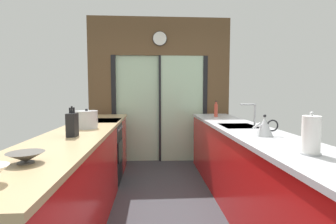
{
  "coord_description": "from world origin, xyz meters",
  "views": [
    {
      "loc": [
        -0.16,
        -2.48,
        1.34
      ],
      "look_at": [
        0.05,
        0.78,
        1.07
      ],
      "focal_mm": 27.6,
      "sensor_mm": 36.0,
      "label": 1
    }
  ],
  "objects_px": {
    "stock_pot": "(87,119)",
    "oven_range": "(100,152)",
    "soap_bottle": "(216,110)",
    "mixing_bowl_far": "(26,157)",
    "paper_towel_roll": "(311,135)",
    "knife_block": "(72,125)",
    "kettle": "(265,126)"
  },
  "relations": [
    {
      "from": "soap_bottle",
      "to": "kettle",
      "type": "bearing_deg",
      "value": -89.93
    },
    {
      "from": "mixing_bowl_far",
      "to": "knife_block",
      "type": "distance_m",
      "value": 0.9
    },
    {
      "from": "mixing_bowl_far",
      "to": "paper_towel_roll",
      "type": "bearing_deg",
      "value": 3.15
    },
    {
      "from": "oven_range",
      "to": "kettle",
      "type": "xyz_separation_m",
      "value": [
        1.8,
        -1.42,
        0.55
      ]
    },
    {
      "from": "mixing_bowl_far",
      "to": "paper_towel_roll",
      "type": "height_order",
      "value": "paper_towel_roll"
    },
    {
      "from": "knife_block",
      "to": "mixing_bowl_far",
      "type": "bearing_deg",
      "value": -90.0
    },
    {
      "from": "oven_range",
      "to": "paper_towel_roll",
      "type": "distance_m",
      "value": 2.84
    },
    {
      "from": "mixing_bowl_far",
      "to": "soap_bottle",
      "type": "xyz_separation_m",
      "value": [
        1.78,
        2.61,
        0.08
      ]
    },
    {
      "from": "oven_range",
      "to": "kettle",
      "type": "distance_m",
      "value": 2.36
    },
    {
      "from": "knife_block",
      "to": "soap_bottle",
      "type": "bearing_deg",
      "value": 43.94
    },
    {
      "from": "mixing_bowl_far",
      "to": "soap_bottle",
      "type": "height_order",
      "value": "soap_bottle"
    },
    {
      "from": "kettle",
      "to": "stock_pot",
      "type": "bearing_deg",
      "value": 160.74
    },
    {
      "from": "stock_pot",
      "to": "paper_towel_roll",
      "type": "bearing_deg",
      "value": -36.64
    },
    {
      "from": "oven_range",
      "to": "mixing_bowl_far",
      "type": "relative_size",
      "value": 4.38
    },
    {
      "from": "knife_block",
      "to": "kettle",
      "type": "height_order",
      "value": "knife_block"
    },
    {
      "from": "paper_towel_roll",
      "to": "soap_bottle",
      "type": "bearing_deg",
      "value": 90.0
    },
    {
      "from": "kettle",
      "to": "mixing_bowl_far",
      "type": "bearing_deg",
      "value": -155.84
    },
    {
      "from": "stock_pot",
      "to": "oven_range",
      "type": "bearing_deg",
      "value": 91.33
    },
    {
      "from": "oven_range",
      "to": "knife_block",
      "type": "relative_size",
      "value": 3.29
    },
    {
      "from": "mixing_bowl_far",
      "to": "knife_block",
      "type": "relative_size",
      "value": 0.75
    },
    {
      "from": "oven_range",
      "to": "kettle",
      "type": "height_order",
      "value": "kettle"
    },
    {
      "from": "soap_bottle",
      "to": "oven_range",
      "type": "bearing_deg",
      "value": -167.68
    },
    {
      "from": "oven_range",
      "to": "soap_bottle",
      "type": "distance_m",
      "value": 1.93
    },
    {
      "from": "soap_bottle",
      "to": "paper_towel_roll",
      "type": "xyz_separation_m",
      "value": [
        0.0,
        -2.51,
        0.02
      ]
    },
    {
      "from": "stock_pot",
      "to": "paper_towel_roll",
      "type": "distance_m",
      "value": 2.22
    },
    {
      "from": "oven_range",
      "to": "mixing_bowl_far",
      "type": "distance_m",
      "value": 2.27
    },
    {
      "from": "knife_block",
      "to": "stock_pot",
      "type": "xyz_separation_m",
      "value": [
        -0.0,
        0.53,
        -0.01
      ]
    },
    {
      "from": "oven_range",
      "to": "kettle",
      "type": "bearing_deg",
      "value": -38.17
    },
    {
      "from": "stock_pot",
      "to": "soap_bottle",
      "type": "relative_size",
      "value": 0.97
    },
    {
      "from": "oven_range",
      "to": "knife_block",
      "type": "distance_m",
      "value": 1.44
    },
    {
      "from": "kettle",
      "to": "paper_towel_roll",
      "type": "relative_size",
      "value": 0.86
    },
    {
      "from": "stock_pot",
      "to": "soap_bottle",
      "type": "xyz_separation_m",
      "value": [
        1.78,
        1.19,
        0.01
      ]
    }
  ]
}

